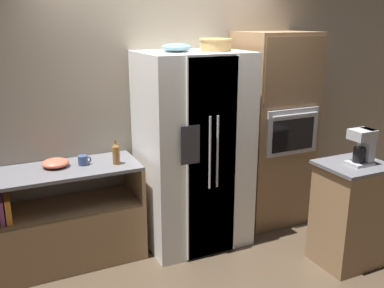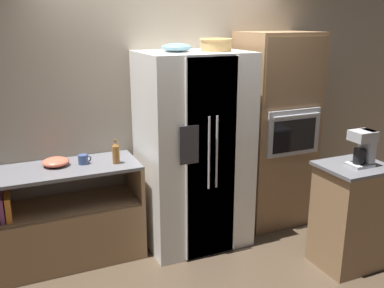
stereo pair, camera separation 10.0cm
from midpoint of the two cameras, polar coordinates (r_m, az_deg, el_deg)
The scene contains 12 objects.
ground_plane at distance 4.42m, azimuth -0.13°, elevation -13.02°, with size 20.00×20.00×0.00m, color #4C3D2D.
wall_back at distance 4.38m, azimuth -2.79°, elevation 6.24°, with size 12.00×0.06×2.80m.
counter_left at distance 4.15m, azimuth -15.95°, elevation -10.59°, with size 1.36×0.58×0.91m.
refrigerator at distance 4.14m, azimuth 0.89°, elevation -0.86°, with size 0.98×0.83×1.88m.
wall_oven at distance 4.67m, azimuth 11.54°, elevation 1.86°, with size 0.75×0.69×2.04m.
island_counter at distance 4.12m, azimuth 20.91°, elevation -8.93°, with size 0.57×0.50×0.96m.
wicker_basket at distance 4.00m, azimuth 3.96°, elevation 13.13°, with size 0.30×0.30×0.11m.
fruit_bowl at distance 3.90m, azimuth -1.33°, elevation 12.76°, with size 0.27×0.27×0.08m.
bottle_tall at distance 3.90m, azimuth -9.40°, elevation -1.15°, with size 0.07×0.07×0.23m.
mug at distance 3.96m, azimuth -13.59°, elevation -2.01°, with size 0.12×0.09×0.09m.
mixing_bowl at distance 3.98m, azimuth -17.04°, elevation -2.30°, with size 0.23×0.23×0.07m.
coffee_maker at distance 3.91m, azimuth 22.60°, elevation -0.31°, with size 0.20×0.17×0.31m.
Camera 2 is at (-1.51, -3.55, 2.16)m, focal length 40.00 mm.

